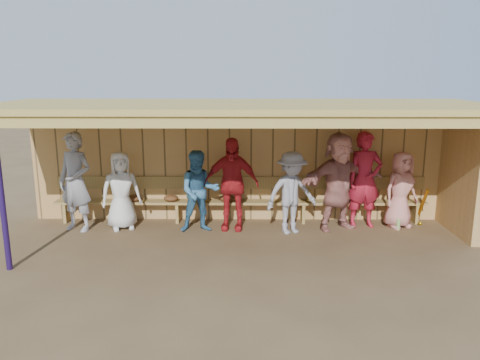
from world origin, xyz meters
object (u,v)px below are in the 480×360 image
Objects in this scene: player_e at (291,193)px; player_f at (338,181)px; player_c at (199,191)px; player_h at (401,190)px; bench at (240,197)px; player_d at (231,184)px; player_a at (76,182)px; player_g at (365,180)px; player_b at (121,191)px.

player_f is at bearing -6.94° from player_e.
player_f reaches higher than player_c.
bench is (-3.17, 0.35, -0.24)m from player_h.
player_h is (3.34, 0.15, -0.15)m from player_d.
player_h reaches higher than bench.
player_h is (6.34, 0.24, -0.21)m from player_a.
player_g reaches higher than player_c.
player_h is at bearing -6.22° from bench.
player_g is at bearing 22.27° from player_a.
player_b is at bearing 153.83° from player_e.
player_f reaches higher than player_h.
player_b is 0.20× the size of bench.
player_e is at bearing -11.68° from player_c.
player_d is 3.35m from player_h.
player_a is 4.15m from player_e.
bench is at bearing 143.82° from player_f.
player_c is 3.96m from player_h.
player_c is at bearing 18.30° from player_a.
player_e is 1.55m from player_g.
player_h is (1.26, 0.12, -0.20)m from player_f.
player_d is 0.24× the size of bench.
player_c is 2.70m from player_f.
player_e is at bearing 172.78° from player_f.
player_g reaches higher than bench.
player_e reaches higher than player_h.
player_c is at bearing -27.70° from player_b.
player_c reaches higher than player_b.
player_a reaches higher than player_b.
player_b is 0.98× the size of player_e.
player_e is 2.23m from player_h.
player_b is at bearing 156.72° from player_h.
bench is at bearing 77.42° from player_d.
player_f reaches higher than player_d.
player_f is at bearing -5.29° from player_c.
player_c is 1.76m from player_e.
player_b is 2.39m from bench.
player_f reaches higher than bench.
player_a is at bearing 157.39° from player_h.
player_g reaches higher than player_d.
player_c is 0.21× the size of bench.
player_d is at bearing 21.12° from player_a.
player_f is (2.08, 0.03, 0.05)m from player_d.
player_h is at bearing -4.71° from player_c.
player_a is 0.26× the size of bench.
player_a is 1.06× the size of player_d.
player_e is 0.82× the size of player_f.
player_h is (5.50, 0.14, -0.01)m from player_b.
player_f reaches higher than player_g.
player_a reaches higher than bench.
player_b is 0.80× the size of player_f.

